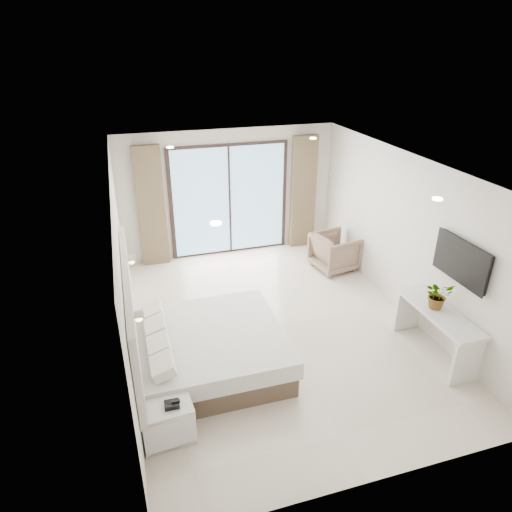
# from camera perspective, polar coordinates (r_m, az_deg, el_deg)

# --- Properties ---
(ground) EXTENTS (6.20, 6.20, 0.00)m
(ground) POSITION_cam_1_polar(r_m,az_deg,el_deg) (7.71, 2.41, -8.73)
(ground) COLOR beige
(ground) RESTS_ON ground
(room_shell) EXTENTS (4.62, 6.22, 2.72)m
(room_shell) POSITION_cam_1_polar(r_m,az_deg,el_deg) (7.45, -0.45, 3.84)
(room_shell) COLOR silver
(room_shell) RESTS_ON ground
(bed) EXTENTS (2.09, 1.99, 0.72)m
(bed) POSITION_cam_1_polar(r_m,az_deg,el_deg) (6.71, -5.98, -11.59)
(bed) COLOR brown
(bed) RESTS_ON ground
(nightstand) EXTENTS (0.60, 0.51, 0.52)m
(nightstand) POSITION_cam_1_polar(r_m,az_deg,el_deg) (5.83, -10.91, -19.56)
(nightstand) COLOR silver
(nightstand) RESTS_ON ground
(phone) EXTENTS (0.18, 0.14, 0.06)m
(phone) POSITION_cam_1_polar(r_m,az_deg,el_deg) (5.59, -10.47, -17.80)
(phone) COLOR black
(phone) RESTS_ON nightstand
(console_desk) EXTENTS (0.48, 1.53, 0.77)m
(console_desk) POSITION_cam_1_polar(r_m,az_deg,el_deg) (7.29, 21.70, -7.76)
(console_desk) COLOR silver
(console_desk) RESTS_ON ground
(plant) EXTENTS (0.43, 0.47, 0.33)m
(plant) POSITION_cam_1_polar(r_m,az_deg,el_deg) (7.16, 21.74, -4.85)
(plant) COLOR #33662D
(plant) RESTS_ON console_desk
(armchair) EXTENTS (0.88, 0.92, 0.83)m
(armchair) POSITION_cam_1_polar(r_m,az_deg,el_deg) (9.46, 9.84, 0.72)
(armchair) COLOR #816954
(armchair) RESTS_ON ground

